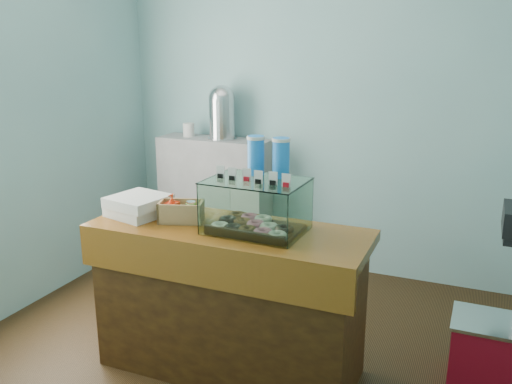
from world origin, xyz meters
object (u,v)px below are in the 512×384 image
at_px(counter, 229,299).
at_px(red_cooler, 492,354).
at_px(coffee_urn, 222,111).
at_px(display_case, 258,201).

relative_size(counter, red_cooler, 3.41).
height_order(coffee_urn, red_cooler, coffee_urn).
relative_size(counter, display_case, 2.95).
height_order(display_case, red_cooler, display_case).
height_order(display_case, coffee_urn, coffee_urn).
relative_size(coffee_urn, red_cooler, 0.99).
distance_m(counter, coffee_urn, 1.98).
height_order(counter, coffee_urn, coffee_urn).
xyz_separation_m(display_case, red_cooler, (1.28, 0.38, -0.86)).
bearing_deg(display_case, coffee_urn, 124.36).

